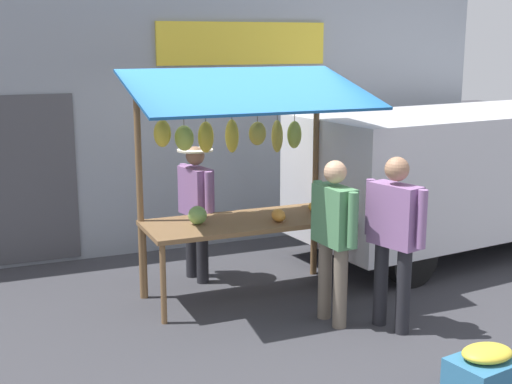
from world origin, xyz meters
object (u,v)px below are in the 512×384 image
Objects in this scene: market_stall at (242,158)px; produce_crate_near at (485,375)px; vendor_with_sunhat at (196,202)px; parked_van at (449,169)px; shopper_in_striped_shirt at (334,230)px; shopper_in_grey_tee at (394,230)px.

produce_crate_near is at bearing 107.39° from market_stall.
parked_van is (-3.44, 0.20, 0.18)m from vendor_with_sunhat.
shopper_in_striped_shirt is (-0.54, 1.07, -0.59)m from market_stall.
vendor_with_sunhat is 2.53× the size of produce_crate_near.
produce_crate_near is at bearing 7.74° from vendor_with_sunhat.
parked_van reaches higher than vendor_with_sunhat.
produce_crate_near is at bearing 50.01° from parked_van.
vendor_with_sunhat is 0.93× the size of shopper_in_grey_tee.
shopper_in_striped_shirt is 3.03m from parked_van.
produce_crate_near is (-1.22, 3.60, -0.73)m from vendor_with_sunhat.
vendor_with_sunhat is 0.35× the size of parked_van.
vendor_with_sunhat is 2.50m from shopper_in_grey_tee.
shopper_in_grey_tee reaches higher than vendor_with_sunhat.
shopper_in_striped_shirt reaches higher than vendor_with_sunhat.
shopper_in_grey_tee is 2.72× the size of produce_crate_near.
vendor_with_sunhat is 3.87m from produce_crate_near.
market_stall is 3.20m from parked_van.
vendor_with_sunhat is at bearing -10.06° from parked_van.
shopper_in_grey_tee is (-1.00, 1.44, -0.55)m from market_stall.
shopper_in_striped_shirt is at bearing 35.21° from shopper_in_grey_tee.
parked_van reaches higher than produce_crate_near.
shopper_in_striped_shirt reaches higher than produce_crate_near.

